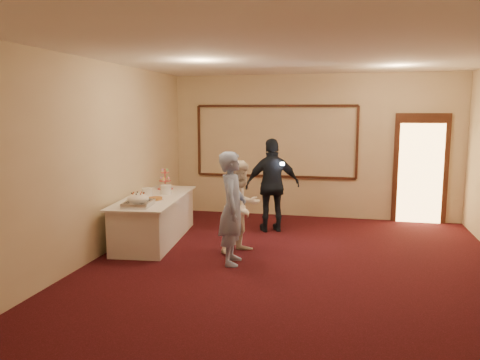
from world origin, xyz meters
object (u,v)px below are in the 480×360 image
Objects in this scene: cupcake_stand at (165,181)px; plate_stack_a at (147,192)px; man at (232,208)px; tart at (155,199)px; woman at (241,207)px; guest at (273,185)px; pavlova_tray at (138,201)px; plate_stack_b at (166,189)px; buffet_table at (155,218)px.

cupcake_stand is 2.28× the size of plate_stack_a.
man reaches higher than plate_stack_a.
cupcake_stand is 1.64× the size of tart.
plate_stack_a is 1.77m from woman.
guest reaches higher than woman.
man is at bearing -3.97° from pavlova_tray.
guest is (2.02, 0.28, -0.05)m from cupcake_stand.
plate_stack_b is at bearing 95.01° from tart.
cupcake_stand is 2.04m from guest.
woman is (0.01, 0.56, -0.09)m from man.
guest is (0.27, 1.44, 0.13)m from woman.
guest is (1.75, 1.39, 0.08)m from tart.
plate_stack_a reaches higher than tart.
cupcake_stand is at bearing 92.74° from woman.
cupcake_stand is at bearing 38.71° from man.
plate_stack_b is at bearing 57.37° from plate_stack_a.
plate_stack_b reaches higher than plate_stack_a.
buffet_table is at bearing 115.88° from tart.
plate_stack_a is 1.95m from man.
woman is at bearing -12.64° from buffet_table.
plate_stack_a is 0.72× the size of tart.
plate_stack_b is 0.61m from tart.
buffet_table is 12.35× the size of plate_stack_b.
guest reaches higher than tart.
guest is (2.01, 1.12, 0.02)m from plate_stack_a.
guest is (0.28, 2.00, 0.04)m from man.
plate_stack_b is 0.77× the size of tart.
plate_stack_a is 2.30m from guest.
plate_stack_a is at bearing 134.53° from tart.
cupcake_stand reaches higher than tart.
tart is at bearing -76.24° from cupcake_stand.
tart is (0.07, 0.51, -0.06)m from pavlova_tray.
pavlova_tray is 0.40× the size of woman.
guest is at bearing -14.56° from man.
woman is (1.74, -0.32, -0.11)m from plate_stack_a.
buffet_table is at bearing 7.91° from guest.
plate_stack_b is at bearing -66.60° from cupcake_stand.
buffet_table is 1.69× the size of woman.
plate_stack_a is at bearing -89.63° from cupcake_stand.
buffet_table is 2.24m from guest.
cupcake_stand reaches higher than plate_stack_b.
buffet_table is 0.56m from plate_stack_b.
buffet_table is 9.56× the size of tart.
buffet_table is 4.19× the size of pavlova_tray.
tart is 2.23m from guest.
guest is at bearing 23.62° from plate_stack_b.
cupcake_stand is 2.45m from man.
pavlova_tray is (0.08, -0.82, 0.47)m from buffet_table.
cupcake_stand is 0.84m from plate_stack_a.
pavlova_tray is 1.11m from plate_stack_b.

